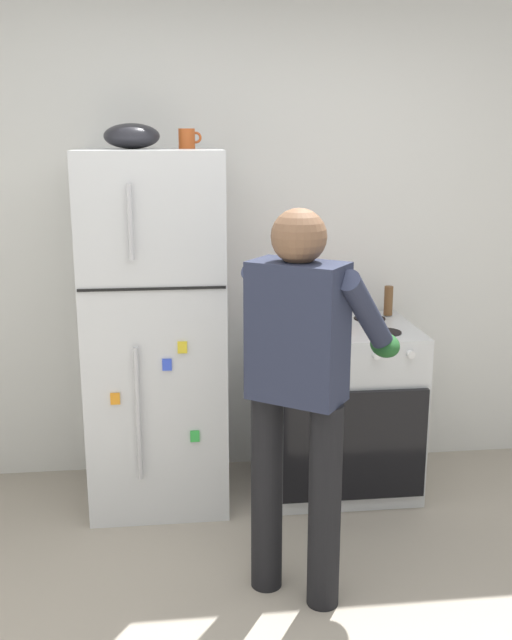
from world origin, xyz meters
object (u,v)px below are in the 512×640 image
(refrigerator, at_px, (156,331))
(person_cook, at_px, (301,372))
(mixing_bowl, at_px, (132,136))
(coffee_mug, at_px, (187,139))
(stove_range, at_px, (341,408))
(pepper_mill, at_px, (388,301))
(red_pot, at_px, (314,317))

(refrigerator, relative_size, person_cook, 1.12)
(refrigerator, bearing_deg, person_cook, -58.02)
(person_cook, distance_m, mixing_bowl, 1.45)
(refrigerator, height_order, coffee_mug, coffee_mug)
(stove_range, relative_size, pepper_mill, 5.59)
(person_cook, bearing_deg, mixing_bowl, 125.37)
(coffee_mug, height_order, mixing_bowl, mixing_bowl)
(stove_range, distance_m, mixing_bowl, 1.75)
(stove_range, bearing_deg, red_pot, -166.08)
(person_cook, distance_m, pepper_mill, 1.32)
(red_pot, distance_m, pepper_mill, 0.52)
(coffee_mug, xyz_separation_m, mixing_bowl, (-0.26, -0.05, 0.01))
(red_pot, distance_m, mixing_bowl, 1.26)
(coffee_mug, bearing_deg, mixing_bowl, -169.22)
(refrigerator, xyz_separation_m, mixing_bowl, (-0.08, 0.00, 0.96))
(red_pot, xyz_separation_m, mixing_bowl, (-0.89, 0.05, 0.89))
(pepper_mill, bearing_deg, red_pot, -151.48)
(stove_range, height_order, red_pot, red_pot)
(refrigerator, xyz_separation_m, person_cook, (0.58, -0.93, 0.06))
(coffee_mug, bearing_deg, stove_range, -4.41)
(stove_range, bearing_deg, refrigerator, 179.40)
(stove_range, bearing_deg, coffee_mug, 175.59)
(person_cook, relative_size, red_pot, 4.46)
(refrigerator, height_order, pepper_mill, refrigerator)
(mixing_bowl, bearing_deg, pepper_mill, 8.46)
(person_cook, xyz_separation_m, red_pot, (0.22, 0.88, -0.00))
(coffee_mug, xyz_separation_m, pepper_mill, (1.08, 0.15, -0.86))
(mixing_bowl, bearing_deg, person_cook, -54.63)
(person_cook, xyz_separation_m, coffee_mug, (-0.40, 0.98, 0.88))
(refrigerator, bearing_deg, pepper_mill, 9.00)
(refrigerator, bearing_deg, stove_range, -0.60)
(person_cook, height_order, red_pot, person_cook)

